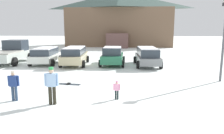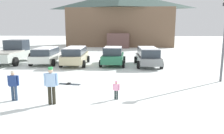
{
  "view_description": "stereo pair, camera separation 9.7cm",
  "coord_description": "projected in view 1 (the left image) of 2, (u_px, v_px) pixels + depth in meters",
  "views": [
    {
      "loc": [
        1.22,
        -7.07,
        3.34
      ],
      "look_at": [
        0.39,
        5.9,
        0.99
      ],
      "focal_mm": 35.0,
      "sensor_mm": 36.0,
      "label": 1
    },
    {
      "loc": [
        1.32,
        -7.06,
        3.34
      ],
      "look_at": [
        0.39,
        5.9,
        0.99
      ],
      "focal_mm": 35.0,
      "sensor_mm": 36.0,
      "label": 2
    }
  ],
  "objects": [
    {
      "name": "ground",
      "position": [
        90.0,
        125.0,
        7.62
      ],
      "size": [
        160.0,
        160.0,
        0.0
      ],
      "primitive_type": "plane",
      "color": "white"
    },
    {
      "name": "ski_lodge",
      "position": [
        119.0,
        19.0,
        39.98
      ],
      "size": [
        19.42,
        9.99,
        9.65
      ],
      "color": "brown",
      "rests_on": "ground"
    },
    {
      "name": "parked_white_suv",
      "position": [
        46.0,
        55.0,
        20.17
      ],
      "size": [
        2.38,
        4.32,
        1.52
      ],
      "color": "white",
      "rests_on": "ground"
    },
    {
      "name": "parked_beige_suv",
      "position": [
        75.0,
        55.0,
        19.68
      ],
      "size": [
        2.36,
        4.78,
        1.61
      ],
      "color": "#BEB287",
      "rests_on": "ground"
    },
    {
      "name": "parked_green_coupe",
      "position": [
        113.0,
        56.0,
        19.6
      ],
      "size": [
        2.2,
        4.04,
        1.65
      ],
      "color": "#246D4A",
      "rests_on": "ground"
    },
    {
      "name": "parked_grey_wagon",
      "position": [
        147.0,
        56.0,
        19.21
      ],
      "size": [
        2.28,
        4.71,
        1.62
      ],
      "color": "gray",
      "rests_on": "ground"
    },
    {
      "name": "pickup_truck",
      "position": [
        12.0,
        53.0,
        20.78
      ],
      "size": [
        2.59,
        5.5,
        2.15
      ],
      "color": "#B4BEB4",
      "rests_on": "ground"
    },
    {
      "name": "skier_adult_in_blue_parka",
      "position": [
        52.0,
        84.0,
        9.47
      ],
      "size": [
        0.62,
        0.28,
        1.67
      ],
      "color": "black",
      "rests_on": "ground"
    },
    {
      "name": "skier_teen_in_navy_coat",
      "position": [
        14.0,
        84.0,
        9.98
      ],
      "size": [
        0.52,
        0.23,
        1.41
      ],
      "color": "navy",
      "rests_on": "ground"
    },
    {
      "name": "skier_child_in_pink_snowsuit",
      "position": [
        117.0,
        89.0,
        10.21
      ],
      "size": [
        0.33,
        0.14,
        0.89
      ],
      "color": "black",
      "rests_on": "ground"
    },
    {
      "name": "pair_of_skis",
      "position": [
        69.0,
        84.0,
        13.0
      ],
      "size": [
        1.36,
        0.46,
        0.08
      ],
      "color": "#1A2431",
      "rests_on": "ground"
    },
    {
      "name": "lamp_post",
      "position": [
        224.0,
        38.0,
        13.29
      ],
      "size": [
        0.44,
        0.24,
        4.8
      ],
      "color": "#515459",
      "rests_on": "ground"
    }
  ]
}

